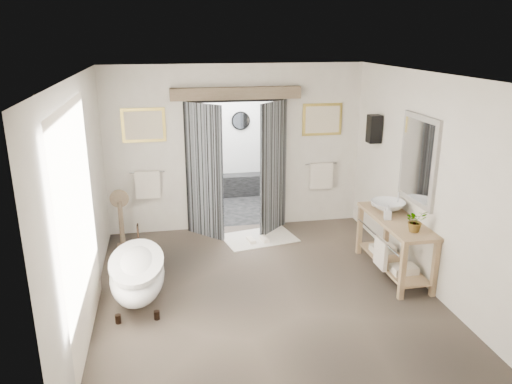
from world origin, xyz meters
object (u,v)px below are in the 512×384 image
(clawfoot_tub, at_px, (137,273))
(basin, at_px, (388,207))
(vanity, at_px, (393,241))
(rug, at_px, (259,238))

(clawfoot_tub, xyz_separation_m, basin, (3.63, 0.35, 0.56))
(vanity, height_order, rug, vanity)
(clawfoot_tub, relative_size, basin, 3.11)
(clawfoot_tub, xyz_separation_m, vanity, (3.62, 0.07, 0.13))
(vanity, relative_size, rug, 1.33)
(rug, bearing_deg, clawfoot_tub, -138.91)
(vanity, distance_m, basin, 0.51)
(rug, bearing_deg, vanity, -44.69)
(clawfoot_tub, relative_size, rug, 1.32)
(vanity, bearing_deg, basin, 89.12)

